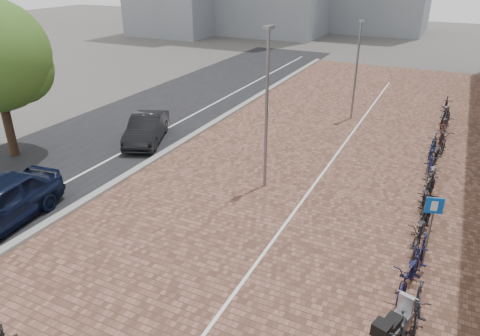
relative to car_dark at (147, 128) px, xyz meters
name	(u,v)px	position (x,y,z in m)	size (l,w,h in m)	color
ground	(143,296)	(6.81, -9.36, -0.69)	(140.00, 140.00, 0.00)	#474442
plaza_brick	(333,153)	(8.81, 2.64, -0.68)	(14.50, 42.00, 0.04)	brown
street_asphalt	(145,120)	(-2.19, 2.64, -0.69)	(8.00, 50.00, 0.03)	black
curb	(204,129)	(1.71, 2.64, -0.62)	(0.35, 42.00, 0.14)	gray
lane_line	(174,125)	(-0.19, 2.64, -0.67)	(0.12, 44.00, 0.00)	white
parking_line	(338,153)	(9.01, 2.64, -0.66)	(0.10, 30.00, 0.00)	white
car_dark	(147,128)	(0.00, 0.00, 0.00)	(1.47, 4.22, 1.39)	black
scooter_front	(393,327)	(13.08, -8.20, -0.12)	(0.52, 1.67, 1.15)	#ABAAB0
parking_sign	(431,222)	(13.45, -4.70, 0.84)	(0.48, 0.16, 2.31)	slate
lamp_near	(266,113)	(7.22, -1.94, 2.38)	(0.12, 0.12, 6.14)	slate
lamp_far	(356,72)	(8.37, 8.09, 2.00)	(0.12, 0.12, 5.38)	gray
bike_row	(434,171)	(13.25, 1.30, -0.17)	(1.14, 21.46, 1.05)	black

